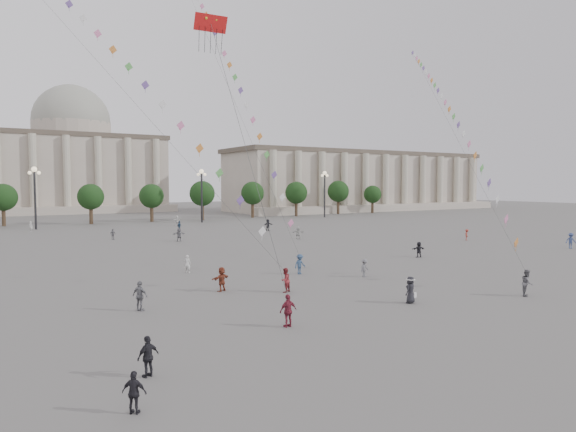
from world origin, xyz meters
TOP-DOWN VIEW (x-y plane):
  - ground at (0.00, 0.00)m, footprint 360.00×360.00m
  - hall_east at (75.00, 93.89)m, footprint 84.00×26.22m
  - hall_central at (0.00, 129.22)m, footprint 48.30×34.30m
  - tree_row at (0.00, 78.00)m, footprint 137.12×5.12m
  - lamp_post_mid_west at (-15.00, 70.00)m, footprint 2.00×0.90m
  - lamp_post_mid_east at (15.00, 70.00)m, footprint 2.00×0.90m
  - lamp_post_far_east at (45.00, 70.00)m, footprint 2.00×0.90m
  - person_crowd_0 at (4.74, 54.07)m, footprint 1.03×0.95m
  - person_crowd_3 at (16.53, 12.41)m, footprint 1.59×0.76m
  - person_crowd_4 at (8.18, 65.18)m, footprint 1.80×1.31m
  - person_crowd_6 at (4.19, 6.44)m, footprint 1.11×0.83m
  - person_crowd_7 at (15.13, 34.15)m, footprint 1.69×1.18m
  - person_crowd_8 at (34.13, 20.75)m, footprint 1.10×1.12m
  - person_crowd_9 at (17.50, 47.21)m, footprint 1.87×0.92m
  - person_crowd_10 at (-16.10, 65.72)m, footprint 0.71×0.72m
  - person_crowd_12 at (-0.16, 40.10)m, footprint 1.75×0.71m
  - person_crowd_13 at (-7.74, 16.11)m, footprint 0.68×0.66m
  - person_crowd_14 at (37.58, 8.28)m, footprint 1.40×1.26m
  - person_crowd_16 at (-7.38, 46.89)m, footprint 0.95×0.65m
  - tourist_0 at (-9.00, -3.04)m, footprint 1.07×0.49m
  - tourist_1 at (-18.92, -9.36)m, footprint 0.90×0.83m
  - tourist_2 at (-8.32, 7.41)m, footprint 1.71×1.12m
  - tourist_3 at (-14.94, 4.67)m, footprint 0.98×1.15m
  - tourist_4 at (-17.57, -6.29)m, footprint 1.07×0.72m
  - kite_flyer_0 at (-4.55, 4.73)m, footprint 1.06×0.98m
  - kite_flyer_1 at (0.28, 10.37)m, footprint 1.21×0.81m
  - kite_flyer_2 at (9.17, -5.04)m, footprint 1.13×1.07m
  - hat_person at (0.71, -2.41)m, footprint 0.99×0.80m
  - dragon_kite at (-9.83, 5.30)m, footprint 2.23×4.54m
  - kite_train_mid at (2.53, 35.62)m, footprint 4.95×47.39m
  - kite_train_east at (26.70, 18.63)m, footprint 33.11×43.93m

SIDE VIEW (x-z plane):
  - ground at x=0.00m, z-range 0.00..0.00m
  - tourist_1 at x=-18.92m, z-range 0.00..1.48m
  - person_crowd_16 at x=-7.38m, z-range 0.00..1.49m
  - person_crowd_6 at x=4.19m, z-range 0.00..1.52m
  - person_crowd_8 at x=34.13m, z-range 0.00..1.54m
  - person_crowd_13 at x=-7.74m, z-range 0.00..1.57m
  - person_crowd_3 at x=16.53m, z-range 0.00..1.64m
  - person_crowd_10 at x=-16.10m, z-range 0.00..1.68m
  - tourist_4 at x=-17.57m, z-range 0.00..1.69m
  - person_crowd_0 at x=4.74m, z-range 0.00..1.69m
  - kite_flyer_1 at x=0.28m, z-range 0.00..1.73m
  - kite_flyer_0 at x=-4.55m, z-range 0.00..1.75m
  - person_crowd_7 at x=15.13m, z-range 0.00..1.76m
  - tourist_2 at x=-8.32m, z-range 0.00..1.77m
  - tourist_0 at x=-9.00m, z-range 0.00..1.80m
  - hat_person at x=0.71m, z-range 0.03..1.79m
  - person_crowd_12 at x=-0.16m, z-range 0.00..1.83m
  - kite_flyer_2 at x=9.17m, z-range 0.00..1.84m
  - tourist_3 at x=-14.94m, z-range 0.00..1.86m
  - person_crowd_4 at x=8.18m, z-range 0.00..1.88m
  - person_crowd_14 at x=37.58m, z-range 0.00..1.89m
  - person_crowd_9 at x=17.50m, z-range 0.00..1.93m
  - tree_row at x=0.00m, z-range 1.39..9.39m
  - lamp_post_mid_west at x=-15.00m, z-range 2.03..12.68m
  - lamp_post_mid_east at x=15.00m, z-range 2.03..12.68m
  - lamp_post_far_east at x=45.00m, z-range 2.03..12.68m
  - hall_east at x=75.00m, z-range -0.17..17.03m
  - hall_central at x=0.00m, z-range -3.52..31.98m
  - dragon_kite at x=-9.83m, z-range 8.08..26.78m
  - kite_train_east at x=26.70m, z-range -14.14..49.68m
  - kite_train_mid at x=2.53m, z-range -6.32..62.04m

